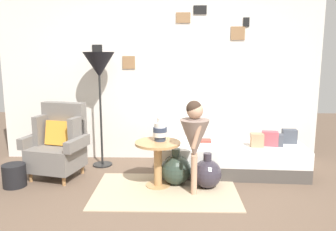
{
  "coord_description": "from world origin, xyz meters",
  "views": [
    {
      "loc": [
        0.24,
        -3.22,
        1.62
      ],
      "look_at": [
        0.15,
        0.95,
        0.85
      ],
      "focal_mm": 36.3,
      "sensor_mm": 36.0,
      "label": 1
    }
  ],
  "objects_px": {
    "magazine_basket": "(14,175)",
    "demijohn_far": "(207,174)",
    "demijohn_near": "(176,169)",
    "vase_striped": "(160,131)",
    "daybed": "(233,158)",
    "side_table": "(158,155)",
    "armchair": "(59,144)",
    "person_child": "(195,135)",
    "book_on_daybed": "(203,141)",
    "floor_lamp": "(99,68)"
  },
  "relations": [
    {
      "from": "magazine_basket",
      "to": "demijohn_far",
      "type": "bearing_deg",
      "value": 0.26
    },
    {
      "from": "demijohn_near",
      "to": "vase_striped",
      "type": "bearing_deg",
      "value": -175.22
    },
    {
      "from": "daybed",
      "to": "side_table",
      "type": "bearing_deg",
      "value": -151.81
    },
    {
      "from": "armchair",
      "to": "person_child",
      "type": "bearing_deg",
      "value": -16.99
    },
    {
      "from": "side_table",
      "to": "book_on_daybed",
      "type": "relative_size",
      "value": 2.56
    },
    {
      "from": "floor_lamp",
      "to": "book_on_daybed",
      "type": "xyz_separation_m",
      "value": [
        1.46,
        -0.13,
        -1.0
      ]
    },
    {
      "from": "armchair",
      "to": "book_on_daybed",
      "type": "relative_size",
      "value": 4.41
    },
    {
      "from": "floor_lamp",
      "to": "book_on_daybed",
      "type": "distance_m",
      "value": 1.77
    },
    {
      "from": "side_table",
      "to": "demijohn_near",
      "type": "relative_size",
      "value": 1.23
    },
    {
      "from": "armchair",
      "to": "book_on_daybed",
      "type": "height_order",
      "value": "armchair"
    },
    {
      "from": "book_on_daybed",
      "to": "magazine_basket",
      "type": "bearing_deg",
      "value": -163.71
    },
    {
      "from": "floor_lamp",
      "to": "armchair",
      "type": "bearing_deg",
      "value": -137.23
    },
    {
      "from": "daybed",
      "to": "floor_lamp",
      "type": "bearing_deg",
      "value": 172.6
    },
    {
      "from": "demijohn_near",
      "to": "magazine_basket",
      "type": "distance_m",
      "value": 1.99
    },
    {
      "from": "armchair",
      "to": "demijohn_near",
      "type": "relative_size",
      "value": 2.11
    },
    {
      "from": "side_table",
      "to": "floor_lamp",
      "type": "bearing_deg",
      "value": 137.7
    },
    {
      "from": "book_on_daybed",
      "to": "daybed",
      "type": "bearing_deg",
      "value": -15.17
    },
    {
      "from": "armchair",
      "to": "demijohn_far",
      "type": "bearing_deg",
      "value": -10.98
    },
    {
      "from": "book_on_daybed",
      "to": "magazine_basket",
      "type": "distance_m",
      "value": 2.48
    },
    {
      "from": "daybed",
      "to": "demijohn_far",
      "type": "xyz_separation_m",
      "value": [
        -0.4,
        -0.57,
        -0.02
      ]
    },
    {
      "from": "side_table",
      "to": "demijohn_far",
      "type": "xyz_separation_m",
      "value": [
        0.6,
        -0.04,
        -0.22
      ]
    },
    {
      "from": "vase_striped",
      "to": "book_on_daybed",
      "type": "bearing_deg",
      "value": 45.72
    },
    {
      "from": "armchair",
      "to": "daybed",
      "type": "relative_size",
      "value": 0.5
    },
    {
      "from": "daybed",
      "to": "magazine_basket",
      "type": "distance_m",
      "value": 2.83
    },
    {
      "from": "floor_lamp",
      "to": "demijohn_far",
      "type": "relative_size",
      "value": 3.75
    },
    {
      "from": "magazine_basket",
      "to": "side_table",
      "type": "bearing_deg",
      "value": 1.49
    },
    {
      "from": "daybed",
      "to": "side_table",
      "type": "relative_size",
      "value": 3.45
    },
    {
      "from": "floor_lamp",
      "to": "person_child",
      "type": "distance_m",
      "value": 1.77
    },
    {
      "from": "floor_lamp",
      "to": "magazine_basket",
      "type": "height_order",
      "value": "floor_lamp"
    },
    {
      "from": "vase_striped",
      "to": "daybed",
      "type": "bearing_deg",
      "value": 26.24
    },
    {
      "from": "side_table",
      "to": "floor_lamp",
      "type": "xyz_separation_m",
      "value": [
        -0.86,
        0.78,
        1.02
      ]
    },
    {
      "from": "book_on_daybed",
      "to": "vase_striped",
      "type": "bearing_deg",
      "value": -134.28
    },
    {
      "from": "floor_lamp",
      "to": "magazine_basket",
      "type": "xyz_separation_m",
      "value": [
        -0.91,
        -0.82,
        -1.28
      ]
    },
    {
      "from": "side_table",
      "to": "demijohn_far",
      "type": "distance_m",
      "value": 0.64
    },
    {
      "from": "magazine_basket",
      "to": "vase_striped",
      "type": "bearing_deg",
      "value": 3.24
    },
    {
      "from": "person_child",
      "to": "armchair",
      "type": "bearing_deg",
      "value": 163.01
    },
    {
      "from": "demijohn_far",
      "to": "demijohn_near",
      "type": "bearing_deg",
      "value": 164.29
    },
    {
      "from": "armchair",
      "to": "magazine_basket",
      "type": "distance_m",
      "value": 0.65
    },
    {
      "from": "side_table",
      "to": "book_on_daybed",
      "type": "distance_m",
      "value": 0.88
    },
    {
      "from": "daybed",
      "to": "floor_lamp",
      "type": "relative_size",
      "value": 1.19
    },
    {
      "from": "vase_striped",
      "to": "person_child",
      "type": "xyz_separation_m",
      "value": [
        0.41,
        -0.25,
        0.02
      ]
    },
    {
      "from": "vase_striped",
      "to": "floor_lamp",
      "type": "height_order",
      "value": "floor_lamp"
    },
    {
      "from": "person_child",
      "to": "demijohn_near",
      "type": "xyz_separation_m",
      "value": [
        -0.21,
        0.27,
        -0.51
      ]
    },
    {
      "from": "daybed",
      "to": "demijohn_far",
      "type": "distance_m",
      "value": 0.7
    },
    {
      "from": "floor_lamp",
      "to": "demijohn_near",
      "type": "bearing_deg",
      "value": -33.31
    },
    {
      "from": "daybed",
      "to": "vase_striped",
      "type": "bearing_deg",
      "value": -153.76
    },
    {
      "from": "armchair",
      "to": "vase_striped",
      "type": "relative_size",
      "value": 3.42
    },
    {
      "from": "vase_striped",
      "to": "person_child",
      "type": "distance_m",
      "value": 0.48
    },
    {
      "from": "side_table",
      "to": "floor_lamp",
      "type": "height_order",
      "value": "floor_lamp"
    },
    {
      "from": "demijohn_near",
      "to": "demijohn_far",
      "type": "relative_size",
      "value": 1.05
    }
  ]
}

